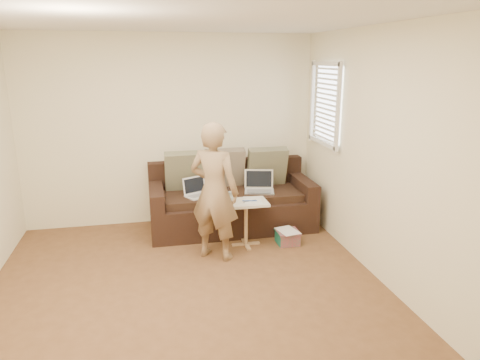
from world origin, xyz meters
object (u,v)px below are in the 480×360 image
Objects in this scene: striped_box at (288,237)px; laptop_white at (199,196)px; sofa at (232,198)px; laptop_silver at (259,192)px; person at (214,191)px; side_table at (246,223)px; drinking_glass at (231,196)px.

laptop_white is at bearing 151.09° from striped_box.
laptop_silver is (0.36, -0.12, 0.10)m from sofa.
laptop_silver is at bearing -99.67° from person.
side_table is (-0.30, -0.51, -0.23)m from laptop_silver.
laptop_silver is 3.29× the size of drinking_glass.
striped_box is at bearing -54.74° from laptop_white.
person is (-0.73, -0.77, 0.29)m from laptop_silver.
person is 2.81× the size of side_table.
person reaches higher than striped_box.
sofa reaches higher than striped_box.
sofa is 0.48m from laptop_white.
person reaches higher than sofa.
side_table is at bearing -69.69° from laptop_white.
laptop_silver is 1.41× the size of striped_box.
sofa is 18.33× the size of drinking_glass.
laptop_silver is 0.69× the size of side_table.
laptop_silver is at bearing 110.35° from striped_box.
laptop_silver is 1.17× the size of laptop_white.
laptop_white is 1.20× the size of striped_box.
laptop_silver is 0.24× the size of person.
drinking_glass reaches higher than side_table.
side_table is at bearing -115.06° from person.
striped_box is (0.22, -0.59, -0.43)m from laptop_silver.
laptop_silver reaches higher than striped_box.
person is 0.72m from side_table.
drinking_glass is 0.43× the size of striped_box.
laptop_white is 0.59× the size of side_table.
drinking_glass is (-0.18, 0.05, 0.35)m from side_table.
person is 13.44× the size of drinking_glass.
laptop_silver is 0.64m from side_table.
sofa is 3.83× the size of side_table.
drinking_glass is (-0.48, -0.46, 0.11)m from laptop_silver.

